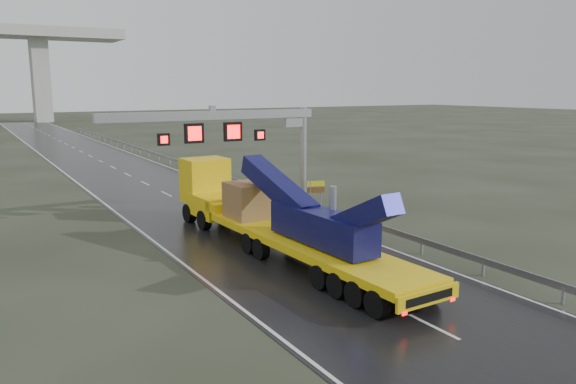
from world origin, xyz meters
TOP-DOWN VIEW (x-y plane):
  - ground at (0.00, 0.00)m, footprint 400.00×400.00m
  - road at (0.00, 40.00)m, footprint 11.00×200.00m
  - guardrail at (6.10, 30.00)m, footprint 0.20×140.00m
  - sign_gantry at (2.10, 17.99)m, footprint 14.90×1.20m
  - heavy_haul_truck at (-0.28, 10.67)m, footprint 3.86×20.94m
  - exit_sign_pair at (7.10, 16.62)m, footprint 1.21×0.45m
  - striped_barrier at (6.52, 19.15)m, footprint 0.68×0.49m

SIDE VIEW (x-z plane):
  - ground at x=0.00m, z-range 0.00..0.00m
  - road at x=0.00m, z-range 0.00..0.02m
  - striped_barrier at x=6.52m, z-range 0.00..1.03m
  - guardrail at x=6.10m, z-range 0.00..1.40m
  - exit_sign_pair at x=7.10m, z-range 0.43..2.58m
  - heavy_haul_truck at x=-0.28m, z-range -0.55..4.34m
  - sign_gantry at x=2.10m, z-range 1.90..9.33m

